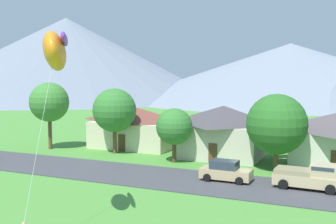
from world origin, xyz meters
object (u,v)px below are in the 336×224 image
at_px(tree_far_right, 174,127).
at_px(tree_near_right, 277,124).
at_px(house_rightmost, 224,130).
at_px(tree_near_left, 49,102).
at_px(parked_car_tan_west_end, 226,171).
at_px(pickup_truck_sand_west_side, 311,176).
at_px(kite_flyer_with_kite, 55,52).
at_px(tree_center, 114,110).
at_px(house_left_center, 135,126).

bearing_deg(tree_far_right, tree_near_right, 3.22).
bearing_deg(tree_near_right, house_rightmost, 145.51).
xyz_separation_m(tree_near_left, parked_car_tan_west_end, (23.34, -6.21, -4.70)).
bearing_deg(tree_far_right, pickup_truck_sand_west_side, -20.36).
height_order(house_rightmost, tree_near_right, tree_near_right).
bearing_deg(kite_flyer_with_kite, tree_center, 113.36).
bearing_deg(house_rightmost, tree_near_right, -34.49).
bearing_deg(pickup_truck_sand_west_side, house_left_center, 152.19).
bearing_deg(house_rightmost, house_left_center, 173.34).
relative_size(parked_car_tan_west_end, pickup_truck_sand_west_side, 0.79).
relative_size(house_rightmost, parked_car_tan_west_end, 2.10).
bearing_deg(tree_near_right, tree_near_left, 179.06).
bearing_deg(parked_car_tan_west_end, house_rightmost, 107.51).
relative_size(tree_near_right, tree_far_right, 1.29).
bearing_deg(tree_center, tree_near_left, -174.89).
bearing_deg(tree_far_right, tree_center, 167.66).
bearing_deg(parked_car_tan_west_end, tree_center, 154.91).
height_order(house_left_center, pickup_truck_sand_west_side, house_left_center).
bearing_deg(parked_car_tan_west_end, pickup_truck_sand_west_side, 1.58).
bearing_deg(parked_car_tan_west_end, tree_near_left, 165.09).
distance_m(house_rightmost, parked_car_tan_west_end, 10.79).
height_order(house_left_center, tree_far_right, tree_far_right).
relative_size(house_left_center, tree_near_right, 1.49).
xyz_separation_m(house_rightmost, tree_center, (-11.69, -3.15, 1.99)).
bearing_deg(kite_flyer_with_kite, parked_car_tan_west_end, 68.51).
bearing_deg(tree_near_right, tree_center, 176.22).
distance_m(tree_center, tree_far_right, 8.29).
distance_m(tree_near_right, pickup_truck_sand_west_side, 7.38).
xyz_separation_m(tree_near_left, tree_far_right, (16.47, -1.00, -1.95)).
xyz_separation_m(tree_near_left, pickup_truck_sand_west_side, (30.02, -6.03, -4.51)).
distance_m(house_left_center, tree_far_right, 10.07).
height_order(tree_near_left, kite_flyer_with_kite, kite_flyer_with_kite).
relative_size(house_left_center, house_rightmost, 1.20).
bearing_deg(tree_near_left, tree_far_right, -3.46).
xyz_separation_m(tree_near_left, tree_center, (8.46, 0.76, -0.72)).
relative_size(house_rightmost, tree_center, 1.21).
height_order(tree_near_left, tree_near_right, tree_near_left).
relative_size(tree_near_left, tree_center, 1.08).
height_order(tree_center, parked_car_tan_west_end, tree_center).
relative_size(tree_far_right, pickup_truck_sand_west_side, 1.04).
bearing_deg(tree_near_left, tree_near_right, -0.94).
height_order(house_rightmost, parked_car_tan_west_end, house_rightmost).
distance_m(house_left_center, tree_near_right, 18.78).
height_order(tree_near_left, tree_center, tree_near_left).
height_order(tree_near_left, parked_car_tan_west_end, tree_near_left).
height_order(house_rightmost, kite_flyer_with_kite, kite_flyer_with_kite).
distance_m(tree_near_left, pickup_truck_sand_west_side, 30.95).
bearing_deg(parked_car_tan_west_end, house_left_center, 142.04).
bearing_deg(house_left_center, tree_center, -92.46).
bearing_deg(tree_center, tree_near_right, -3.78).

